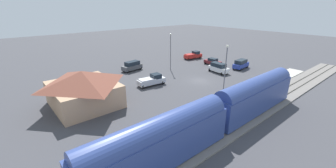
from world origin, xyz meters
The scene contains 15 objects.
ground_plane centered at (0.00, 0.00, 0.00)m, with size 200.00×200.00×0.00m, color #424247.
railway_track centered at (-14.00, 0.00, 0.09)m, with size 4.80×70.00×0.30m.
platform centered at (-10.00, 0.00, 0.15)m, with size 3.20×46.00×0.30m.
passenger_train centered at (-14.00, 12.80, 2.86)m, with size 2.93×33.42×4.98m.
station_building centered at (4.00, 22.00, 2.86)m, with size 10.69×9.70×5.51m.
pedestrian_on_platform centered at (-9.70, -1.91, 1.28)m, with size 0.36×0.36×1.71m.
pedestrian_waiting_far centered at (-9.28, -5.59, 1.28)m, with size 0.36×0.36×1.71m.
suv_blue centered at (-0.22, -14.64, 1.15)m, with size 2.41×5.06×2.22m.
suv_white centered at (1.30, -7.77, 1.15)m, with size 5.07×2.76×2.22m.
suv_charcoal centered at (15.49, 6.64, 1.15)m, with size 2.55×5.11×2.22m.
pickup_silver centered at (4.44, 8.91, 1.03)m, with size 2.53×5.58×2.14m.
sedan_maroon centered at (6.42, -12.11, 0.88)m, with size 4.56×2.39×1.74m.
pickup_red centered at (14.42, -13.26, 1.03)m, with size 2.66×5.61×2.14m.
light_pole_near_platform centered at (-7.20, 2.02, 5.35)m, with size 0.44×0.44×8.62m.
light_pole_lot_center centered at (10.14, -0.76, 5.36)m, with size 0.44×0.44×8.64m.
Camera 1 is at (-27.15, 31.52, 14.59)m, focal length 22.67 mm.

